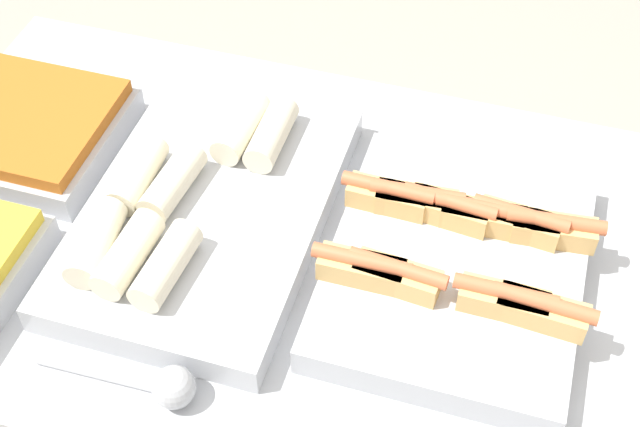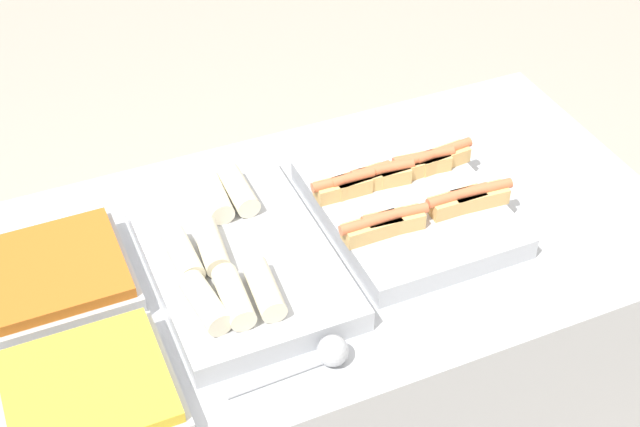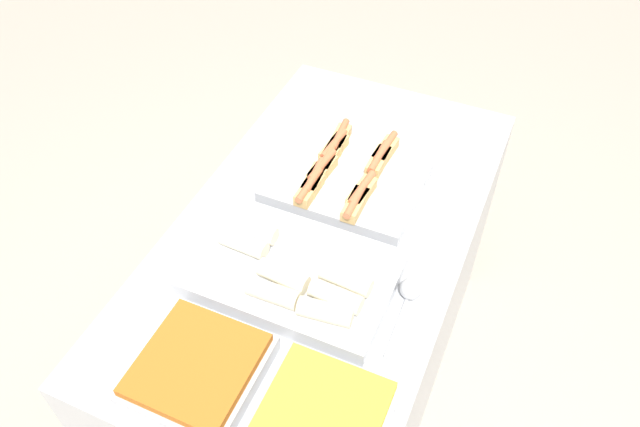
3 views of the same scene
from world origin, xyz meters
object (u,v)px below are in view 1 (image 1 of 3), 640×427
Objects in this scene: serving_spoon_near at (168,386)px; tray_wraps at (202,209)px; tray_side_back at (27,130)px; tray_hotdogs at (457,262)px.

tray_wraps is at bearing 103.35° from serving_spoon_near.
tray_wraps is 2.29× the size of serving_spoon_near.
tray_side_back is (-0.34, 0.08, 0.00)m from tray_wraps.
tray_side_back is at bearing 174.45° from tray_hotdogs.
tray_hotdogs and tray_wraps have the same top height.
tray_side_back reaches higher than serving_spoon_near.
serving_spoon_near is (0.07, -0.30, -0.01)m from tray_wraps.
tray_hotdogs is 0.39m from tray_wraps.
tray_hotdogs is 1.52× the size of tray_side_back.
tray_wraps is (-0.39, -0.01, -0.00)m from tray_hotdogs.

